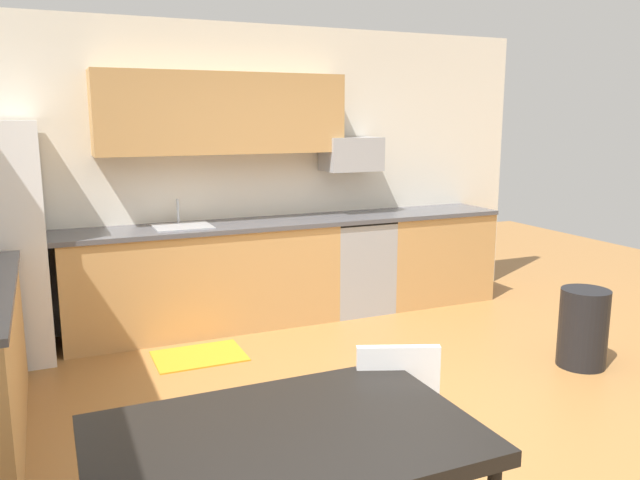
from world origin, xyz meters
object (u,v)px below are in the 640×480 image
(oven_range, at_px, (355,264))
(trash_bin, at_px, (583,328))
(microwave, at_px, (351,154))
(chair_near_table, at_px, (401,429))
(dining_table, at_px, (285,448))

(oven_range, bearing_deg, trash_bin, -65.13)
(microwave, xyz_separation_m, chair_near_table, (-1.36, -3.25, -1.01))
(microwave, xyz_separation_m, trash_bin, (0.93, -2.10, -1.22))
(oven_range, height_order, chair_near_table, oven_range)
(oven_range, xyz_separation_m, chair_near_table, (-1.36, -3.15, 0.05))
(dining_table, bearing_deg, trash_bin, 25.42)
(microwave, bearing_deg, dining_table, -119.81)
(chair_near_table, bearing_deg, microwave, 67.27)
(trash_bin, bearing_deg, dining_table, -154.58)
(microwave, relative_size, dining_table, 0.39)
(oven_range, relative_size, dining_table, 0.65)
(microwave, xyz_separation_m, dining_table, (-2.00, -3.49, -0.84))
(chair_near_table, xyz_separation_m, trash_bin, (2.29, 1.15, -0.20))
(dining_table, xyz_separation_m, chair_near_table, (0.64, 0.25, -0.18))
(dining_table, relative_size, chair_near_table, 1.65)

